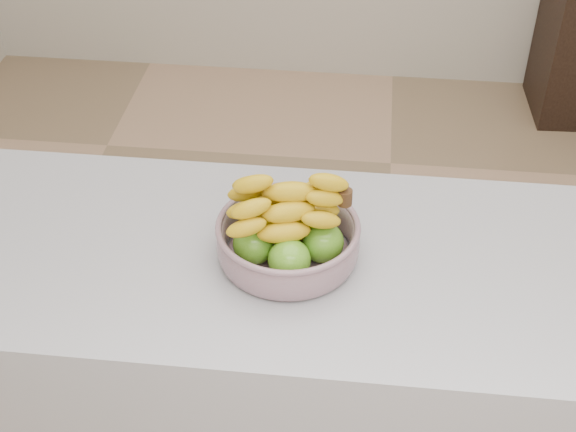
% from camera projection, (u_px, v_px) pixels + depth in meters
% --- Properties ---
extents(ground, '(4.00, 4.00, 0.00)m').
position_uv_depth(ground, '(386.00, 394.00, 2.43)').
color(ground, tan).
rests_on(ground, ground).
extents(counter, '(2.00, 0.60, 0.90)m').
position_uv_depth(counter, '(398.00, 412.00, 1.82)').
color(counter, '#96969E').
rests_on(counter, ground).
extents(fruit_bowl, '(0.28, 0.28, 0.18)m').
position_uv_depth(fruit_bowl, '(288.00, 234.00, 1.53)').
color(fruit_bowl, '#8D95AA').
rests_on(fruit_bowl, counter).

